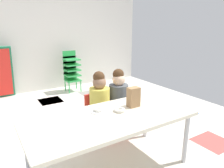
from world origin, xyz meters
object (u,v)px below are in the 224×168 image
paper_bag_brown (133,97)px  paper_plate_near_edge (98,111)px  seated_child_near_camera (99,99)px  donut_powdered_loose (119,110)px  seated_child_middle_seat (118,96)px  kid_chair_green_stack (71,69)px  donut_powdered_on_plate (98,109)px  craft_table (111,121)px

paper_bag_brown → paper_plate_near_edge: 0.42m
seated_child_near_camera → paper_bag_brown: bearing=-74.7°
donut_powdered_loose → paper_bag_brown: bearing=9.1°
seated_child_middle_seat → kid_chair_green_stack: (0.21, 2.24, -0.04)m
seated_child_near_camera → kid_chair_green_stack: 2.30m
kid_chair_green_stack → paper_bag_brown: 2.80m
seated_child_near_camera → kid_chair_green_stack: seated_child_near_camera is taller
donut_powdered_on_plate → craft_table: bearing=-76.3°
seated_child_middle_seat → kid_chair_green_stack: 2.25m
craft_table → paper_bag_brown: 0.40m
paper_plate_near_edge → donut_powdered_on_plate: donut_powdered_on_plate is taller
seated_child_near_camera → donut_powdered_on_plate: seated_child_near_camera is taller
paper_plate_near_edge → seated_child_near_camera: bearing=60.2°
seated_child_near_camera → donut_powdered_on_plate: size_ratio=8.73×
kid_chair_green_stack → seated_child_near_camera: bearing=-102.6°
donut_powdered_on_plate → donut_powdered_loose: (0.19, -0.12, -0.01)m
kid_chair_green_stack → paper_plate_near_edge: (-0.76, -2.69, 0.09)m
paper_plate_near_edge → donut_powdered_on_plate: (0.00, 0.00, 0.02)m
paper_plate_near_edge → donut_powdered_on_plate: bearing=0.0°
craft_table → kid_chair_green_stack: bearing=76.0°
seated_child_middle_seat → paper_bag_brown: bearing=-105.9°
craft_table → seated_child_near_camera: 0.65m
seated_child_middle_seat → paper_bag_brown: seated_child_middle_seat is taller
paper_plate_near_edge → donut_powdered_loose: 0.22m
seated_child_middle_seat → donut_powdered_on_plate: 0.71m
seated_child_near_camera → paper_plate_near_edge: size_ratio=5.10×
seated_child_middle_seat → paper_bag_brown: (-0.15, -0.53, 0.16)m
seated_child_middle_seat → paper_plate_near_edge: bearing=-141.1°
seated_child_near_camera → donut_powdered_loose: (-0.06, -0.56, 0.07)m
craft_table → paper_bag_brown: paper_bag_brown is taller
donut_powdered_on_plate → paper_bag_brown: bearing=-11.9°
craft_table → donut_powdered_loose: donut_powdered_loose is taller
craft_table → paper_bag_brown: size_ratio=7.64×
paper_bag_brown → donut_powdered_loose: (-0.21, -0.03, -0.09)m
craft_table → seated_child_near_camera: seated_child_near_camera is taller
paper_bag_brown → donut_powdered_on_plate: 0.41m
craft_table → kid_chair_green_stack: 2.95m
kid_chair_green_stack → donut_powdered_on_plate: kid_chair_green_stack is taller
kid_chair_green_stack → donut_powdered_loose: kid_chair_green_stack is taller
seated_child_near_camera → paper_bag_brown: size_ratio=4.17×
craft_table → seated_child_middle_seat: seated_child_middle_seat is taller
donut_powdered_on_plate → donut_powdered_loose: 0.22m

